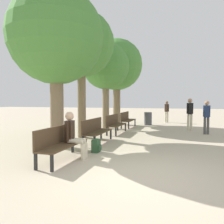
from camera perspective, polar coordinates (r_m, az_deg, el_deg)
ground_plane at (r=4.78m, az=8.01°, el=-16.41°), size 80.00×80.00×0.00m
bench_row_0 at (r=5.99m, az=-13.38°, el=-7.47°), size 0.51×1.88×0.90m
bench_row_1 at (r=8.25m, az=-4.32°, el=-4.52°), size 0.51×1.88×0.90m
bench_row_2 at (r=10.64m, az=0.73°, el=-2.81°), size 0.51×1.88×0.90m
bench_row_3 at (r=13.08m, az=3.91°, el=-1.72°), size 0.51×1.88×0.90m
tree_row_0 at (r=7.99m, az=-14.42°, el=18.29°), size 3.21×3.21×5.35m
tree_row_1 at (r=9.74m, az=-8.02°, el=17.01°), size 2.80×2.80×5.39m
tree_row_2 at (r=12.55m, az=-1.65°, el=11.80°), size 2.65×2.65×4.87m
tree_row_3 at (r=14.72m, az=1.24°, el=12.09°), size 3.36×3.36×5.63m
person_seated at (r=6.09m, az=-10.04°, el=-5.67°), size 0.61×0.35×1.28m
backpack at (r=6.80m, az=-4.13°, el=-8.83°), size 0.24×0.31×0.39m
pedestrian_near at (r=12.42m, az=19.68°, el=-0.00°), size 0.34×0.28×1.69m
pedestrian_mid at (r=11.16m, az=23.48°, el=-0.74°), size 0.32×0.22×1.58m
pedestrian_far at (r=16.26m, az=14.10°, el=0.46°), size 0.31×0.27×1.55m
trash_bin at (r=14.30m, az=9.38°, el=-1.72°), size 0.49×0.49×0.83m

